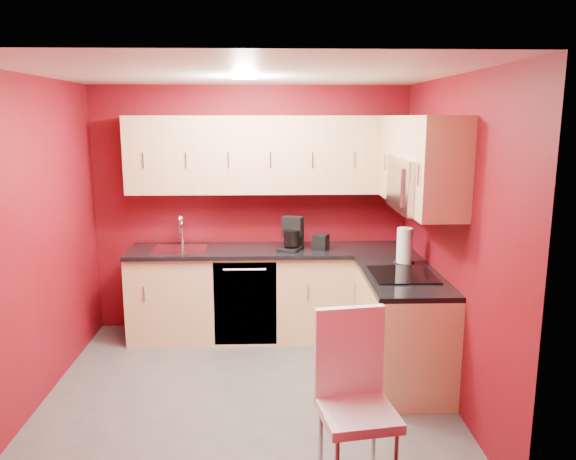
{
  "coord_description": "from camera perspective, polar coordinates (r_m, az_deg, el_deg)",
  "views": [
    {
      "loc": [
        0.19,
        -4.21,
        2.19
      ],
      "look_at": [
        0.35,
        0.55,
        1.23
      ],
      "focal_mm": 35.0,
      "sensor_mm": 36.0,
      "label": 1
    }
  ],
  "objects": [
    {
      "name": "countertop_back",
      "position": [
        5.55,
        -1.73,
        -2.1
      ],
      "size": [
        2.8,
        0.63,
        0.04
      ],
      "primitive_type": "cube",
      "color": "black",
      "rests_on": "base_cabinets_back"
    },
    {
      "name": "upper_cabinets_right",
      "position": [
        4.83,
        13.06,
        7.56
      ],
      "size": [
        0.35,
        1.55,
        0.75
      ],
      "color": "tan",
      "rests_on": "wall_right"
    },
    {
      "name": "microwave",
      "position": [
        4.61,
        13.32,
        4.53
      ],
      "size": [
        0.42,
        0.76,
        0.42
      ],
      "color": "silver",
      "rests_on": "upper_cabinets_right"
    },
    {
      "name": "dishwasher_front",
      "position": [
        5.42,
        -4.36,
        -7.48
      ],
      "size": [
        0.6,
        0.02,
        0.82
      ],
      "primitive_type": "cube",
      "color": "black",
      "rests_on": "base_cabinets_back"
    },
    {
      "name": "downlight",
      "position": [
        4.53,
        -4.44,
        15.15
      ],
      "size": [
        0.2,
        0.2,
        0.01
      ],
      "primitive_type": "cylinder",
      "color": "white",
      "rests_on": "ceiling"
    },
    {
      "name": "upper_cabinets_back",
      "position": [
        5.55,
        -1.8,
        7.67
      ],
      "size": [
        2.8,
        0.35,
        0.75
      ],
      "primitive_type": "cube",
      "color": "tan",
      "rests_on": "wall_back"
    },
    {
      "name": "wall_right",
      "position": [
        4.54,
        16.25,
        -0.97
      ],
      "size": [
        0.0,
        3.0,
        3.0
      ],
      "primitive_type": "plane",
      "rotation": [
        1.57,
        0.0,
        -1.57
      ],
      "color": "maroon",
      "rests_on": "floor"
    },
    {
      "name": "cooktop",
      "position": [
        4.72,
        11.57,
        -4.46
      ],
      "size": [
        0.5,
        0.55,
        0.01
      ],
      "primitive_type": "cube",
      "color": "black",
      "rests_on": "countertop_right"
    },
    {
      "name": "sink",
      "position": [
        5.63,
        -10.94,
        -1.55
      ],
      "size": [
        0.52,
        0.42,
        0.35
      ],
      "color": "silver",
      "rests_on": "countertop_back"
    },
    {
      "name": "wall_back",
      "position": [
        5.79,
        -3.75,
        2.08
      ],
      "size": [
        3.2,
        0.0,
        3.2
      ],
      "primitive_type": "plane",
      "rotation": [
        1.57,
        0.0,
        0.0
      ],
      "color": "maroon",
      "rests_on": "floor"
    },
    {
      "name": "paper_towel",
      "position": [
        5.05,
        11.76,
        -1.6
      ],
      "size": [
        0.21,
        0.21,
        0.32
      ],
      "primitive_type": null,
      "rotation": [
        0.0,
        0.0,
        -0.14
      ],
      "color": "silver",
      "rests_on": "countertop_right"
    },
    {
      "name": "base_cabinets_back",
      "position": [
        5.69,
        -1.71,
        -6.52
      ],
      "size": [
        2.8,
        0.6,
        0.87
      ],
      "primitive_type": "cube",
      "color": "#DDAE7E",
      "rests_on": "floor"
    },
    {
      "name": "coffee_maker",
      "position": [
        5.43,
        0.25,
        -0.43
      ],
      "size": [
        0.28,
        0.32,
        0.32
      ],
      "primitive_type": null,
      "rotation": [
        0.0,
        0.0,
        -0.41
      ],
      "color": "black",
      "rests_on": "countertop_back"
    },
    {
      "name": "base_cabinets_right",
      "position": [
        4.92,
        11.44,
        -9.68
      ],
      "size": [
        0.6,
        1.3,
        0.87
      ],
      "primitive_type": "cube",
      "color": "#DDAE7E",
      "rests_on": "floor"
    },
    {
      "name": "wall_left",
      "position": [
        4.67,
        -24.37,
        -1.2
      ],
      "size": [
        0.0,
        3.0,
        3.0
      ],
      "primitive_type": "plane",
      "rotation": [
        1.57,
        0.0,
        1.57
      ],
      "color": "maroon",
      "rests_on": "floor"
    },
    {
      "name": "dining_chair",
      "position": [
        3.48,
        7.1,
        -17.13
      ],
      "size": [
        0.49,
        0.51,
        1.06
      ],
      "primitive_type": null,
      "rotation": [
        0.0,
        0.0,
        0.16
      ],
      "color": "silver",
      "rests_on": "floor"
    },
    {
      "name": "wall_front",
      "position": [
        2.88,
        -5.61,
        -7.68
      ],
      "size": [
        3.2,
        0.0,
        3.2
      ],
      "primitive_type": "plane",
      "rotation": [
        -1.57,
        0.0,
        0.0
      ],
      "color": "maroon",
      "rests_on": "floor"
    },
    {
      "name": "ceiling",
      "position": [
        4.23,
        -4.63,
        15.61
      ],
      "size": [
        3.2,
        3.2,
        0.0
      ],
      "primitive_type": "plane",
      "rotation": [
        3.14,
        0.0,
        0.0
      ],
      "color": "white",
      "rests_on": "wall_back"
    },
    {
      "name": "countertop_right",
      "position": [
        4.76,
        11.52,
        -4.63
      ],
      "size": [
        0.63,
        1.27,
        0.04
      ],
      "primitive_type": "cube",
      "color": "black",
      "rests_on": "base_cabinets_right"
    },
    {
      "name": "napkin_holder",
      "position": [
        5.5,
        3.33,
        -1.22
      ],
      "size": [
        0.18,
        0.18,
        0.15
      ],
      "primitive_type": null,
      "rotation": [
        0.0,
        0.0,
        -0.42
      ],
      "color": "black",
      "rests_on": "countertop_back"
    },
    {
      "name": "floor",
      "position": [
        4.75,
        -4.13,
        -16.03
      ],
      "size": [
        3.2,
        3.2,
        0.0
      ],
      "primitive_type": "plane",
      "color": "#54504E",
      "rests_on": "ground"
    }
  ]
}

